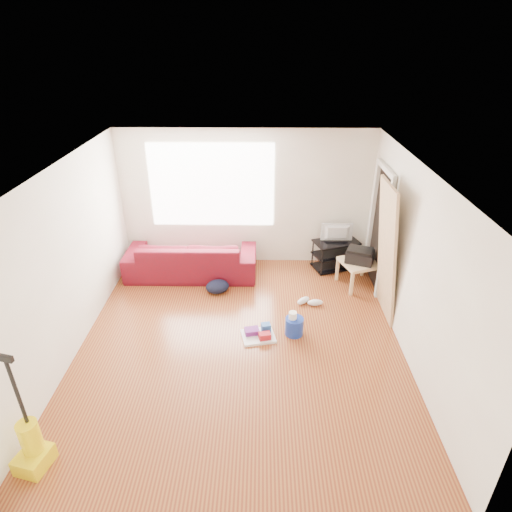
{
  "coord_description": "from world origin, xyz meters",
  "views": [
    {
      "loc": [
        0.28,
        -4.78,
        3.93
      ],
      "look_at": [
        0.21,
        0.6,
        1.09
      ],
      "focal_mm": 30.0,
      "sensor_mm": 36.0,
      "label": 1
    }
  ],
  "objects_px": {
    "sofa": "(193,274)",
    "tv_stand": "(335,254)",
    "side_table": "(359,265)",
    "vacuum": "(32,446)",
    "backpack": "(218,292)",
    "cleaning_tray": "(259,334)",
    "bucket": "(294,334)"
  },
  "relations": [
    {
      "from": "sofa",
      "to": "side_table",
      "type": "distance_m",
      "value": 2.96
    },
    {
      "from": "sofa",
      "to": "cleaning_tray",
      "type": "distance_m",
      "value": 2.18
    },
    {
      "from": "bucket",
      "to": "vacuum",
      "type": "distance_m",
      "value": 3.52
    },
    {
      "from": "sofa",
      "to": "vacuum",
      "type": "distance_m",
      "value": 4.02
    },
    {
      "from": "sofa",
      "to": "side_table",
      "type": "bearing_deg",
      "value": 173.44
    },
    {
      "from": "tv_stand",
      "to": "vacuum",
      "type": "relative_size",
      "value": 0.65
    },
    {
      "from": "tv_stand",
      "to": "bucket",
      "type": "distance_m",
      "value": 2.19
    },
    {
      "from": "side_table",
      "to": "vacuum",
      "type": "bearing_deg",
      "value": -138.13
    },
    {
      "from": "cleaning_tray",
      "to": "side_table",
      "type": "bearing_deg",
      "value": 40.85
    },
    {
      "from": "backpack",
      "to": "tv_stand",
      "type": "bearing_deg",
      "value": 3.44
    },
    {
      "from": "sofa",
      "to": "bucket",
      "type": "xyz_separation_m",
      "value": [
        1.74,
        -1.72,
        0.0
      ]
    },
    {
      "from": "sofa",
      "to": "tv_stand",
      "type": "bearing_deg",
      "value": -174.11
    },
    {
      "from": "backpack",
      "to": "vacuum",
      "type": "relative_size",
      "value": 0.29
    },
    {
      "from": "tv_stand",
      "to": "side_table",
      "type": "relative_size",
      "value": 1.25
    },
    {
      "from": "side_table",
      "to": "backpack",
      "type": "xyz_separation_m",
      "value": [
        -2.4,
        -0.27,
        -0.39
      ]
    },
    {
      "from": "sofa",
      "to": "tv_stand",
      "type": "xyz_separation_m",
      "value": [
        2.62,
        0.27,
        0.28
      ]
    },
    {
      "from": "backpack",
      "to": "side_table",
      "type": "bearing_deg",
      "value": -12.76
    },
    {
      "from": "bucket",
      "to": "cleaning_tray",
      "type": "xyz_separation_m",
      "value": [
        -0.51,
        -0.08,
        0.05
      ]
    },
    {
      "from": "vacuum",
      "to": "sofa",
      "type": "bearing_deg",
      "value": 88.62
    },
    {
      "from": "sofa",
      "to": "tv_stand",
      "type": "height_order",
      "value": "tv_stand"
    },
    {
      "from": "backpack",
      "to": "cleaning_tray",
      "type": "bearing_deg",
      "value": -78.3
    },
    {
      "from": "cleaning_tray",
      "to": "vacuum",
      "type": "height_order",
      "value": "vacuum"
    },
    {
      "from": "cleaning_tray",
      "to": "vacuum",
      "type": "distance_m",
      "value": 3.08
    },
    {
      "from": "sofa",
      "to": "vacuum",
      "type": "relative_size",
      "value": 1.67
    },
    {
      "from": "sofa",
      "to": "side_table",
      "type": "xyz_separation_m",
      "value": [
        2.92,
        -0.34,
        0.39
      ]
    },
    {
      "from": "tv_stand",
      "to": "bucket",
      "type": "height_order",
      "value": "tv_stand"
    },
    {
      "from": "cleaning_tray",
      "to": "vacuum",
      "type": "relative_size",
      "value": 0.39
    },
    {
      "from": "sofa",
      "to": "cleaning_tray",
      "type": "relative_size",
      "value": 4.33
    },
    {
      "from": "backpack",
      "to": "sofa",
      "type": "bearing_deg",
      "value": 111.03
    },
    {
      "from": "side_table",
      "to": "cleaning_tray",
      "type": "height_order",
      "value": "side_table"
    },
    {
      "from": "vacuum",
      "to": "backpack",
      "type": "bearing_deg",
      "value": 78.22
    },
    {
      "from": "vacuum",
      "to": "cleaning_tray",
      "type": "bearing_deg",
      "value": 56.19
    }
  ]
}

